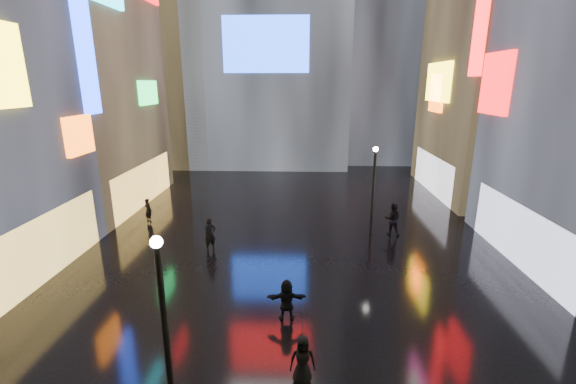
{
  "coord_description": "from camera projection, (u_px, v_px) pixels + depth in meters",
  "views": [
    {
      "loc": [
        0.49,
        -0.77,
        8.65
      ],
      "look_at": [
        0.0,
        12.0,
        5.0
      ],
      "focal_mm": 24.0,
      "sensor_mm": 36.0,
      "label": 1
    }
  ],
  "objects": [
    {
      "name": "building_left_far",
      "position": [
        57.0,
        46.0,
        25.69
      ],
      "size": [
        10.28,
        12.0,
        22.0
      ],
      "color": "black",
      "rests_on": "ground"
    },
    {
      "name": "tower_flank_right",
      "position": [
        381.0,
        3.0,
        42.33
      ],
      "size": [
        12.0,
        12.0,
        34.0
      ],
      "primitive_type": "cube",
      "color": "black",
      "rests_on": "ground"
    },
    {
      "name": "pedestrian_5",
      "position": [
        287.0,
        300.0,
        14.38
      ],
      "size": [
        1.53,
        0.57,
        1.62
      ],
      "primitive_type": "imported",
      "rotation": [
        0.0,
        0.0,
        3.21
      ],
      "color": "black",
      "rests_on": "ground"
    },
    {
      "name": "lamp_far",
      "position": [
        373.0,
        186.0,
        22.07
      ],
      "size": [
        0.3,
        0.3,
        5.2
      ],
      "color": "black",
      "rests_on": "ground"
    },
    {
      "name": "building_right_far",
      "position": [
        520.0,
        5.0,
        27.53
      ],
      "size": [
        10.28,
        12.0,
        28.0
      ],
      "color": "black",
      "rests_on": "ground"
    },
    {
      "name": "pedestrian_7",
      "position": [
        393.0,
        219.0,
        22.43
      ],
      "size": [
        1.06,
        0.9,
        1.91
      ],
      "primitive_type": "imported",
      "rotation": [
        0.0,
        0.0,
        2.94
      ],
      "color": "black",
      "rests_on": "ground"
    },
    {
      "name": "lamp_near",
      "position": [
        164.0,
        320.0,
        9.59
      ],
      "size": [
        0.3,
        0.3,
        5.2
      ],
      "color": "black",
      "rests_on": "ground"
    },
    {
      "name": "ground",
      "position": [
        293.0,
        237.0,
        22.35
      ],
      "size": [
        140.0,
        140.0,
        0.0
      ],
      "primitive_type": "plane",
      "color": "black",
      "rests_on": "ground"
    },
    {
      "name": "pedestrian_4",
      "position": [
        303.0,
        360.0,
        11.31
      ],
      "size": [
        0.79,
        0.54,
        1.57
      ],
      "primitive_type": "imported",
      "rotation": [
        0.0,
        0.0,
        0.05
      ],
      "color": "black",
      "rests_on": "ground"
    },
    {
      "name": "umbrella_2",
      "position": [
        303.0,
        325.0,
        10.97
      ],
      "size": [
        1.12,
        1.11,
        0.84
      ],
      "primitive_type": "imported",
      "rotation": [
        0.0,
        0.0,
        1.33
      ],
      "color": "black",
      "rests_on": "pedestrian_4"
    },
    {
      "name": "pedestrian_6",
      "position": [
        210.0,
        235.0,
        20.34
      ],
      "size": [
        0.78,
        0.73,
        1.78
      ],
      "primitive_type": "imported",
      "rotation": [
        0.0,
        0.0,
        0.63
      ],
      "color": "black",
      "rests_on": "ground"
    },
    {
      "name": "pedestrian_8",
      "position": [
        148.0,
        210.0,
        24.6
      ],
      "size": [
        0.67,
        0.59,
        1.54
      ],
      "primitive_type": "imported",
      "rotation": [
        0.0,
        0.0,
        2.64
      ],
      "color": "black",
      "rests_on": "ground"
    },
    {
      "name": "tower_flank_left",
      "position": [
        166.0,
        39.0,
        40.43
      ],
      "size": [
        10.0,
        10.0,
        26.0
      ],
      "primitive_type": "cube",
      "color": "black",
      "rests_on": "ground"
    }
  ]
}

